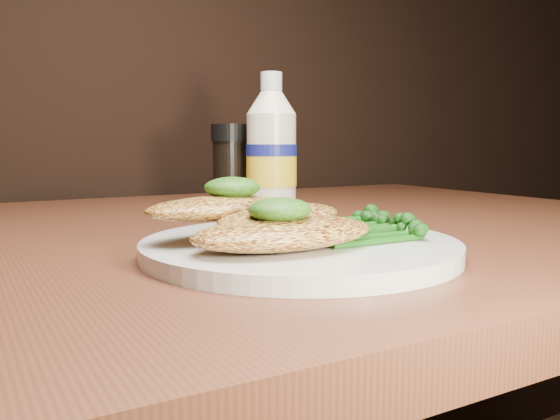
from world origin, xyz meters
TOP-DOWN VIEW (x-y plane):
  - plate at (-0.02, 0.86)m, footprint 0.27×0.27m
  - chicken_front at (-0.05, 0.83)m, footprint 0.16×0.09m
  - chicken_mid at (-0.03, 0.87)m, footprint 0.15×0.11m
  - chicken_back at (-0.08, 0.89)m, footprint 0.14×0.08m
  - pesto_front at (-0.05, 0.83)m, footprint 0.05×0.05m
  - pesto_back at (-0.06, 0.90)m, footprint 0.06×0.05m
  - broccolini_bundle at (0.03, 0.85)m, footprint 0.14×0.12m
  - mayo_bottle at (0.09, 1.09)m, footprint 0.08×0.08m
  - pepper_grinder at (0.05, 1.15)m, footprint 0.05×0.05m

SIDE VIEW (x-z plane):
  - plate at x=-0.02m, z-range 0.75..0.76m
  - broccolini_bundle at x=0.03m, z-range 0.76..0.78m
  - chicken_front at x=-0.05m, z-range 0.76..0.79m
  - chicken_mid at x=-0.03m, z-range 0.77..0.79m
  - chicken_back at x=-0.08m, z-range 0.78..0.80m
  - pesto_front at x=-0.05m, z-range 0.79..0.80m
  - pesto_back at x=-0.06m, z-range 0.80..0.82m
  - pepper_grinder at x=0.05m, z-range 0.75..0.87m
  - mayo_bottle at x=0.09m, z-range 0.75..0.93m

